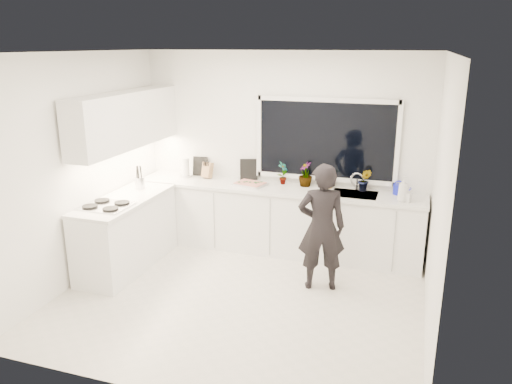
% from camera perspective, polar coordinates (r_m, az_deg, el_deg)
% --- Properties ---
extents(floor, '(4.00, 3.50, 0.02)m').
position_cam_1_polar(floor, '(5.82, -1.79, -12.05)').
color(floor, beige).
rests_on(floor, ground).
extents(wall_back, '(4.00, 0.02, 2.70)m').
position_cam_1_polar(wall_back, '(6.94, 3.08, 4.68)').
color(wall_back, white).
rests_on(wall_back, ground).
extents(wall_left, '(0.02, 3.50, 2.70)m').
position_cam_1_polar(wall_left, '(6.27, -19.47, 2.45)').
color(wall_left, white).
rests_on(wall_left, ground).
extents(wall_right, '(0.02, 3.50, 2.70)m').
position_cam_1_polar(wall_right, '(5.01, 20.21, -1.05)').
color(wall_right, white).
rests_on(wall_right, ground).
extents(ceiling, '(4.00, 3.50, 0.02)m').
position_cam_1_polar(ceiling, '(5.11, -2.08, 15.80)').
color(ceiling, white).
rests_on(ceiling, wall_back).
extents(window, '(1.80, 0.02, 1.00)m').
position_cam_1_polar(window, '(6.74, 7.99, 5.92)').
color(window, black).
rests_on(window, wall_back).
extents(base_cabinets_back, '(3.92, 0.58, 0.88)m').
position_cam_1_polar(base_cabinets_back, '(6.90, 2.29, -3.24)').
color(base_cabinets_back, white).
rests_on(base_cabinets_back, floor).
extents(base_cabinets_left, '(0.58, 1.60, 0.88)m').
position_cam_1_polar(base_cabinets_left, '(6.62, -14.54, -4.68)').
color(base_cabinets_left, white).
rests_on(base_cabinets_left, floor).
extents(countertop_back, '(3.94, 0.62, 0.04)m').
position_cam_1_polar(countertop_back, '(6.75, 2.31, 0.41)').
color(countertop_back, silver).
rests_on(countertop_back, base_cabinets_back).
extents(countertop_left, '(0.62, 1.60, 0.04)m').
position_cam_1_polar(countertop_left, '(6.47, -14.83, -0.88)').
color(countertop_left, silver).
rests_on(countertop_left, base_cabinets_left).
extents(upper_cabinets, '(0.34, 2.10, 0.70)m').
position_cam_1_polar(upper_cabinets, '(6.61, -14.68, 7.98)').
color(upper_cabinets, white).
rests_on(upper_cabinets, wall_left).
extents(sink, '(0.58, 0.42, 0.14)m').
position_cam_1_polar(sink, '(6.57, 11.17, -0.63)').
color(sink, silver).
rests_on(sink, countertop_back).
extents(faucet, '(0.03, 0.03, 0.22)m').
position_cam_1_polar(faucet, '(6.72, 11.47, 1.16)').
color(faucet, silver).
rests_on(faucet, countertop_back).
extents(stovetop, '(0.56, 0.48, 0.03)m').
position_cam_1_polar(stovetop, '(6.19, -16.75, -1.47)').
color(stovetop, black).
rests_on(stovetop, countertop_left).
extents(person, '(0.63, 0.50, 1.51)m').
position_cam_1_polar(person, '(5.79, 7.50, -4.03)').
color(person, black).
rests_on(person, floor).
extents(pizza_tray, '(0.48, 0.40, 0.03)m').
position_cam_1_polar(pizza_tray, '(6.82, -0.67, 0.91)').
color(pizza_tray, silver).
rests_on(pizza_tray, countertop_back).
extents(pizza, '(0.43, 0.35, 0.01)m').
position_cam_1_polar(pizza, '(6.82, -0.67, 1.05)').
color(pizza, '#B42218').
rests_on(pizza, pizza_tray).
extents(watering_can, '(0.15, 0.15, 0.13)m').
position_cam_1_polar(watering_can, '(6.65, 15.98, 0.29)').
color(watering_can, '#151DC9').
rests_on(watering_can, countertop_back).
extents(paper_towel_roll, '(0.14, 0.14, 0.26)m').
position_cam_1_polar(paper_towel_roll, '(7.30, -8.06, 2.72)').
color(paper_towel_roll, silver).
rests_on(paper_towel_roll, countertop_back).
extents(knife_block, '(0.15, 0.12, 0.22)m').
position_cam_1_polar(knife_block, '(7.20, -5.57, 2.46)').
color(knife_block, '#956F45').
rests_on(knife_block, countertop_back).
extents(utensil_crock, '(0.16, 0.16, 0.16)m').
position_cam_1_polar(utensil_crock, '(6.82, -13.14, 1.03)').
color(utensil_crock, silver).
rests_on(utensil_crock, countertop_left).
extents(picture_frame_large, '(0.22, 0.03, 0.28)m').
position_cam_1_polar(picture_frame_large, '(7.35, -6.39, 2.96)').
color(picture_frame_large, black).
rests_on(picture_frame_large, countertop_back).
extents(picture_frame_small, '(0.24, 0.10, 0.30)m').
position_cam_1_polar(picture_frame_small, '(7.07, -0.83, 2.60)').
color(picture_frame_small, black).
rests_on(picture_frame_small, countertop_back).
extents(herb_plants, '(1.27, 0.33, 0.34)m').
position_cam_1_polar(herb_plants, '(6.74, 7.36, 1.78)').
color(herb_plants, '#26662D').
rests_on(herb_plants, countertop_back).
extents(soap_bottles, '(0.20, 0.17, 0.32)m').
position_cam_1_polar(soap_bottles, '(6.33, 16.56, 0.17)').
color(soap_bottles, '#D8BF66').
rests_on(soap_bottles, countertop_back).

